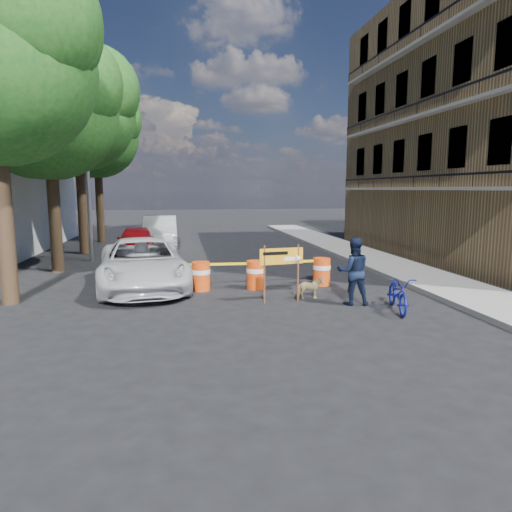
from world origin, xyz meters
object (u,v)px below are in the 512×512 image
object	(u,v)px
suv_white	(142,264)
sedan_red	(136,241)
barrel_far_left	(143,277)
barrel_far_right	(322,271)
dog	(310,288)
bicycle	(399,277)
sedan_silver	(160,231)
pedestrian	(353,271)
barrel_mid_left	(201,276)
detour_sign	(286,261)
barrel_mid_right	(256,274)

from	to	relation	value
suv_white	sedan_red	size ratio (longest dim) A/B	1.38
barrel_far_left	barrel_far_right	bearing A→B (deg)	0.30
barrel_far_right	dog	world-z (taller)	barrel_far_right
barrel_far_right	bicycle	bearing A→B (deg)	-74.46
bicycle	suv_white	bearing A→B (deg)	162.91
sedan_silver	barrel_far_right	bearing A→B (deg)	-65.00
barrel_far_left	dog	distance (m)	5.11
sedan_silver	dog	bearing A→B (deg)	-71.64
suv_white	sedan_silver	distance (m)	10.89
pedestrian	sedan_red	xyz separation A→B (m)	(-6.68, 10.52, -0.22)
barrel_mid_left	barrel_far_left	bearing A→B (deg)	175.56
barrel_far_right	dog	xyz separation A→B (m)	(-0.91, -1.80, -0.15)
barrel_mid_left	detour_sign	size ratio (longest dim) A/B	0.55
pedestrian	sedan_silver	world-z (taller)	pedestrian
barrel_mid_left	pedestrian	world-z (taller)	pedestrian
barrel_far_left	suv_white	world-z (taller)	suv_white
sedan_red	bicycle	bearing A→B (deg)	-58.54
bicycle	sedan_silver	size ratio (longest dim) A/B	0.35
barrel_far_right	bicycle	distance (m)	3.60
bicycle	suv_white	size ratio (longest dim) A/B	0.32
pedestrian	bicycle	size ratio (longest dim) A/B	1.03
barrel_mid_left	sedan_silver	distance (m)	11.68
barrel_mid_left	bicycle	world-z (taller)	bicycle
barrel_far_left	barrel_mid_right	xyz separation A→B (m)	(3.48, -0.18, 0.00)
barrel_mid_left	barrel_far_right	distance (m)	3.95
barrel_far_left	barrel_far_right	xyz separation A→B (m)	(5.71, 0.03, 0.00)
sedan_red	barrel_far_right	bearing A→B (deg)	-52.38
barrel_mid_right	barrel_far_right	world-z (taller)	same
sedan_red	pedestrian	bearing A→B (deg)	-59.73
barrel_mid_right	barrel_mid_left	bearing A→B (deg)	178.59
bicycle	suv_white	world-z (taller)	bicycle
barrel_mid_right	dog	size ratio (longest dim) A/B	1.20
barrel_mid_left	sedan_silver	size ratio (longest dim) A/B	0.18
barrel_far_left	sedan_silver	size ratio (longest dim) A/B	0.18
barrel_mid_left	pedestrian	distance (m)	4.70
barrel_mid_right	pedestrian	size ratio (longest dim) A/B	0.49
barrel_mid_right	dog	distance (m)	2.07
barrel_mid_left	barrel_far_right	world-z (taller)	same
barrel_far_right	sedan_red	distance (m)	10.34
sedan_red	barrel_far_left	bearing A→B (deg)	-85.69
barrel_far_left	barrel_mid_left	world-z (taller)	same
pedestrian	sedan_silver	bearing A→B (deg)	-58.38
barrel_far_left	barrel_mid_right	distance (m)	3.48
barrel_mid_right	barrel_far_right	xyz separation A→B (m)	(2.23, 0.21, 0.00)
barrel_mid_left	bicycle	distance (m)	5.91
pedestrian	dog	distance (m)	1.39
barrel_mid_right	sedan_red	world-z (taller)	sedan_red
pedestrian	sedan_red	size ratio (longest dim) A/B	0.45
barrel_mid_right	suv_white	distance (m)	3.61
pedestrian	bicycle	bearing A→B (deg)	145.03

